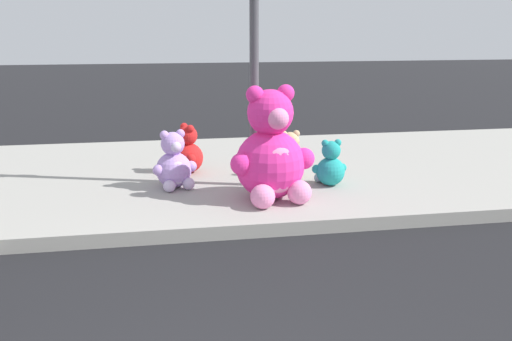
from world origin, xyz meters
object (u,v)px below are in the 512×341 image
sign_pole (254,46)px  plush_white (280,154)px  plush_lavender (174,165)px  plush_red (187,153)px  plush_pink_large (271,155)px  plush_teal (330,167)px  plush_tan (289,158)px

sign_pole → plush_white: bearing=58.2°
plush_white → plush_lavender: bearing=-153.3°
sign_pole → plush_lavender: sign_pole is taller
sign_pole → plush_lavender: bearing=176.6°
plush_white → plush_red: size_ratio=0.72×
sign_pole → plush_lavender: size_ratio=4.47×
plush_pink_large → plush_teal: 0.98m
plush_lavender → plush_pink_large: bearing=-30.9°
plush_red → sign_pole: bearing=-42.9°
plush_lavender → plush_white: bearing=26.7°
plush_pink_large → plush_teal: plush_pink_large is taller
plush_tan → plush_red: bearing=163.8°
plush_tan → plush_pink_large: bearing=-114.7°
plush_white → plush_tan: bearing=-86.1°
plush_white → plush_teal: size_ratio=0.83×
sign_pole → plush_tan: (0.53, 0.36, -1.45)m
plush_teal → plush_red: bearing=152.6°
plush_lavender → plush_white: 1.66m
sign_pole → plush_teal: sign_pole is taller
plush_pink_large → plush_tan: (0.43, 0.94, -0.28)m
plush_red → plush_teal: bearing=-27.4°
sign_pole → plush_white: (0.50, 0.80, -1.50)m
plush_tan → plush_white: (-0.03, 0.45, -0.05)m
plush_pink_large → plush_white: plush_pink_large is taller
plush_pink_large → plush_red: bearing=123.9°
plush_pink_large → plush_tan: plush_pink_large is taller
plush_tan → plush_red: size_ratio=0.92×
plush_tan → sign_pole: bearing=-146.0°
plush_pink_large → plush_lavender: size_ratio=1.82×
sign_pole → plush_teal: bearing=-9.4°
plush_tan → plush_white: size_ratio=1.27×
plush_pink_large → plush_red: size_ratio=1.95×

